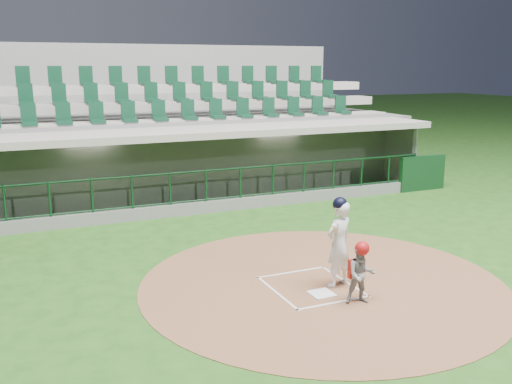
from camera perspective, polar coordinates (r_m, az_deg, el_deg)
ground at (r=11.53m, az=4.81°, el=-8.96°), size 120.00×120.00×0.00m
dirt_circle at (r=11.50m, az=6.62°, el=-9.02°), size 7.20×7.20×0.01m
home_plate at (r=10.96m, az=6.58°, el=-10.06°), size 0.43×0.43×0.02m
batter_box_chalk at (r=11.28m, az=5.55°, el=-9.39°), size 1.55×1.80×0.01m
dugout_structure at (r=18.32m, az=-6.33°, el=2.24°), size 16.40×3.70×3.00m
seating_deck at (r=21.13m, az=-9.42°, el=4.80°), size 17.00×6.72×5.15m
batter at (r=11.11m, az=8.28°, el=-4.96°), size 0.90×0.93×1.78m
catcher at (r=10.49m, az=10.45°, el=-7.92°), size 0.63×0.55×1.16m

